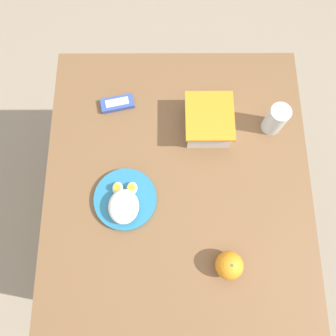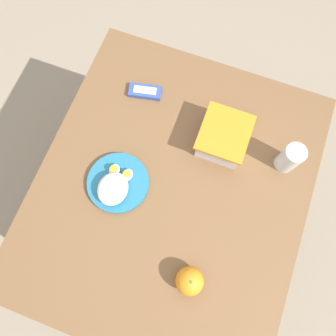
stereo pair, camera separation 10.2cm
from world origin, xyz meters
TOP-DOWN VIEW (x-y plane):
  - ground_plane at (0.00, 0.00)m, footprint 10.00×10.00m
  - table at (0.00, 0.00)m, footprint 0.98×0.84m
  - food_container at (-0.21, 0.10)m, footprint 0.17×0.15m
  - orange_fruit at (0.24, 0.14)m, footprint 0.08×0.08m
  - rice_plate at (0.05, -0.16)m, footprint 0.19×0.19m
  - candy_bar at (-0.29, -0.20)m, footprint 0.07×0.12m
  - drinking_glass at (-0.21, 0.31)m, footprint 0.06×0.06m

SIDE VIEW (x-z plane):
  - ground_plane at x=0.00m, z-range 0.00..0.00m
  - table at x=0.00m, z-range 0.26..0.97m
  - candy_bar at x=-0.29m, z-range 0.71..0.73m
  - rice_plate at x=0.05m, z-range 0.70..0.77m
  - food_container at x=-0.21m, z-range 0.70..0.79m
  - orange_fruit at x=0.24m, z-range 0.71..0.79m
  - drinking_glass at x=-0.21m, z-range 0.71..0.82m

